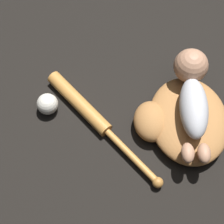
{
  "coord_description": "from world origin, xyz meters",
  "views": [
    {
      "loc": [
        -0.64,
        0.24,
        1.22
      ],
      "look_at": [
        -0.05,
        0.28,
        0.07
      ],
      "focal_mm": 60.0,
      "sensor_mm": 36.0,
      "label": 1
    }
  ],
  "objects_px": {
    "baseball_glove": "(182,120)",
    "baby_figure": "(193,92)",
    "baseball": "(47,104)",
    "baseball_bat": "(89,113)"
  },
  "relations": [
    {
      "from": "baseball_glove",
      "to": "baseball",
      "type": "xyz_separation_m",
      "value": [
        0.04,
        0.48,
        -0.01
      ]
    },
    {
      "from": "baby_figure",
      "to": "baseball",
      "type": "bearing_deg",
      "value": 92.91
    },
    {
      "from": "baby_figure",
      "to": "baseball",
      "type": "height_order",
      "value": "baby_figure"
    },
    {
      "from": "baseball",
      "to": "baseball_bat",
      "type": "bearing_deg",
      "value": -97.89
    },
    {
      "from": "baby_figure",
      "to": "baseball_bat",
      "type": "distance_m",
      "value": 0.37
    },
    {
      "from": "baby_figure",
      "to": "baseball",
      "type": "xyz_separation_m",
      "value": [
        -0.03,
        0.5,
        -0.1
      ]
    },
    {
      "from": "baseball_bat",
      "to": "baseball",
      "type": "distance_m",
      "value": 0.16
    },
    {
      "from": "baseball",
      "to": "baby_figure",
      "type": "bearing_deg",
      "value": -87.09
    },
    {
      "from": "baseball_glove",
      "to": "baby_figure",
      "type": "bearing_deg",
      "value": -17.54
    },
    {
      "from": "baby_figure",
      "to": "baseball",
      "type": "distance_m",
      "value": 0.51
    }
  ]
}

